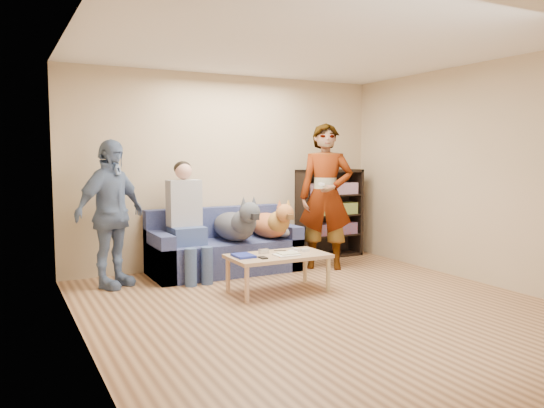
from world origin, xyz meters
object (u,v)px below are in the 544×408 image
sofa (223,250)px  bookshelf (329,211)px  dog_gray (237,224)px  person_standing_left (111,214)px  camera_silver (264,251)px  notebook_blue (244,256)px  dog_tan (271,224)px  person_standing_right (326,196)px  coffee_table (278,258)px  person_seated (187,216)px

sofa → bookshelf: (1.80, 0.23, 0.40)m
sofa → dog_gray: 0.43m
dog_gray → bookshelf: 1.77m
person_standing_left → camera_silver: (1.48, -0.95, -0.40)m
person_standing_left → sofa: (1.45, 0.16, -0.57)m
notebook_blue → dog_tan: 1.30m
person_standing_right → dog_gray: 1.27m
person_standing_left → bookshelf: size_ratio=1.31×
camera_silver → coffee_table: camera_silver is taller
person_standing_right → person_seated: size_ratio=1.32×
dog_gray → bookshelf: (1.71, 0.46, 0.04)m
camera_silver → person_seated: person_seated is taller
notebook_blue → sofa: 1.21m
camera_silver → dog_tan: bearing=57.9°
sofa → camera_silver: bearing=-88.2°
person_standing_left → sofa: bearing=-28.1°
sofa → bookshelf: bearing=7.4°
person_standing_right → bookshelf: 0.89m
camera_silver → bookshelf: (1.77, 1.34, 0.23)m
camera_silver → dog_gray: (0.06, 0.88, 0.20)m
person_seated → bookshelf: person_seated is taller
person_standing_right → camera_silver: person_standing_right is taller
coffee_table → bookshelf: bookshelf is taller
dog_gray → coffee_table: dog_gray is taller
person_standing_right → dog_gray: bearing=-155.1°
coffee_table → bookshelf: size_ratio=0.85×
person_standing_left → coffee_table: bearing=-68.1°
person_standing_right → coffee_table: 1.51m
person_standing_right → notebook_blue: (-1.54, -0.74, -0.53)m
person_standing_left → dog_tan: person_standing_left is taller
sofa → bookshelf: size_ratio=1.46×
person_seated → coffee_table: 1.36m
sofa → coffee_table: (0.15, -1.23, 0.09)m
person_standing_left → dog_gray: person_standing_left is taller
person_standing_right → coffee_table: size_ratio=1.76×
notebook_blue → dog_gray: bearing=70.4°
person_seated → notebook_blue: bearing=-74.8°
person_seated → coffee_table: person_seated is taller
person_standing_left → bookshelf: (3.25, 0.40, -0.17)m
notebook_blue → sofa: bearing=78.2°
notebook_blue → dog_tan: size_ratio=0.23×
person_standing_left → person_seated: (0.92, 0.03, -0.08)m
notebook_blue → bookshelf: size_ratio=0.20×
person_seated → person_standing_right: bearing=-9.7°
dog_gray → coffee_table: bearing=-86.5°
dog_tan → coffee_table: 1.14m
dog_gray → coffee_table: 1.04m
notebook_blue → sofa: sofa is taller
notebook_blue → sofa: (0.25, 1.18, -0.15)m
person_seated → dog_tan: size_ratio=1.28×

